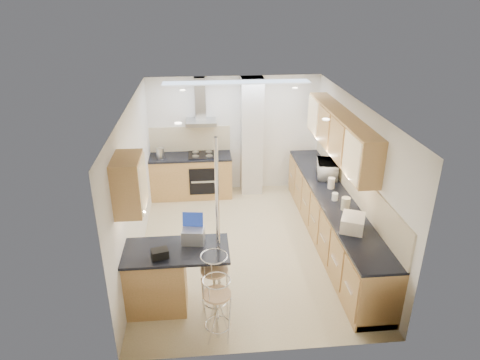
{
  "coord_description": "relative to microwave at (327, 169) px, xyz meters",
  "views": [
    {
      "loc": [
        -0.69,
        -6.32,
        4.13
      ],
      "look_at": [
        -0.08,
        0.2,
        1.18
      ],
      "focal_mm": 32.0,
      "sensor_mm": 36.0,
      "label": 1
    }
  ],
  "objects": [
    {
      "name": "bar_stool_end",
      "position": [
        -2.19,
        -2.41,
        -0.59
      ],
      "size": [
        0.55,
        0.55,
        0.96
      ],
      "primitive_type": null,
      "rotation": [
        0.0,
        0.0,
        0.73
      ],
      "color": "tan",
      "rests_on": "ground"
    },
    {
      "name": "laptop",
      "position": [
        -2.45,
        -2.05,
        -0.03
      ],
      "size": [
        0.32,
        0.26,
        0.2
      ],
      "primitive_type": "cube",
      "rotation": [
        0.0,
        0.0,
        -0.14
      ],
      "color": "#9EA1A5",
      "rests_on": "peninsula"
    },
    {
      "name": "right_counter",
      "position": [
        -0.09,
        -0.76,
        -0.61
      ],
      "size": [
        0.63,
        4.4,
        0.92
      ],
      "color": "#AA8444",
      "rests_on": "ground"
    },
    {
      "name": "back_counter",
      "position": [
        -2.54,
        1.34,
        -0.61
      ],
      "size": [
        1.7,
        0.63,
        0.92
      ],
      "color": "#AA8444",
      "rests_on": "ground"
    },
    {
      "name": "peninsula",
      "position": [
        -2.72,
        -2.21,
        -0.6
      ],
      "size": [
        1.47,
        0.72,
        0.94
      ],
      "color": "#AA8444",
      "rests_on": "ground"
    },
    {
      "name": "room_shell",
      "position": [
        -1.27,
        -0.39,
        0.47
      ],
      "size": [
        3.64,
        4.84,
        2.51
      ],
      "color": "white",
      "rests_on": "ground"
    },
    {
      "name": "jar_c",
      "position": [
        -0.07,
        -1.29,
        -0.05
      ],
      "size": [
        0.17,
        0.17,
        0.21
      ],
      "primitive_type": "cylinder",
      "rotation": [
        0.0,
        0.0,
        -0.23
      ],
      "color": "beige",
      "rests_on": "right_counter"
    },
    {
      "name": "kettle",
      "position": [
        -3.15,
        1.23,
        -0.04
      ],
      "size": [
        0.16,
        0.16,
        0.23
      ],
      "primitive_type": "cylinder",
      "color": "#ABAEB0",
      "rests_on": "back_counter"
    },
    {
      "name": "bar_stool_near",
      "position": [
        -2.18,
        -2.86,
        -0.61
      ],
      "size": [
        0.48,
        0.48,
        0.92
      ],
      "primitive_type": null,
      "rotation": [
        0.0,
        0.0,
        0.37
      ],
      "color": "tan",
      "rests_on": "ground"
    },
    {
      "name": "bread_bin",
      "position": [
        -0.16,
        -1.88,
        -0.05
      ],
      "size": [
        0.45,
        0.5,
        0.21
      ],
      "primitive_type": "cube",
      "rotation": [
        0.0,
        0.0,
        -0.42
      ],
      "color": "white",
      "rests_on": "right_counter"
    },
    {
      "name": "jar_b",
      "position": [
        -0.08,
        0.19,
        -0.08
      ],
      "size": [
        0.14,
        0.14,
        0.15
      ],
      "primitive_type": "cylinder",
      "rotation": [
        0.0,
        0.0,
        -0.32
      ],
      "color": "white",
      "rests_on": "right_counter"
    },
    {
      "name": "microwave",
      "position": [
        0.0,
        0.0,
        0.0
      ],
      "size": [
        0.48,
        0.61,
        0.3
      ],
      "primitive_type": "imported",
      "rotation": [
        0.0,
        0.0,
        1.36
      ],
      "color": "white",
      "rests_on": "right_counter"
    },
    {
      "name": "ground",
      "position": [
        -1.59,
        -0.76,
        -1.07
      ],
      "size": [
        4.8,
        4.8,
        0.0
      ],
      "primitive_type": "plane",
      "color": "#C8B485",
      "rests_on": "ground"
    },
    {
      "name": "jar_a",
      "position": [
        -0.07,
        -0.49,
        -0.06
      ],
      "size": [
        0.15,
        0.15,
        0.19
      ],
      "primitive_type": "cylinder",
      "rotation": [
        0.0,
        0.0,
        -0.36
      ],
      "color": "white",
      "rests_on": "right_counter"
    },
    {
      "name": "jar_d",
      "position": [
        -0.14,
        -0.95,
        -0.09
      ],
      "size": [
        0.13,
        0.13,
        0.13
      ],
      "primitive_type": "cylinder",
      "rotation": [
        0.0,
        0.0,
        -0.41
      ],
      "color": "white",
      "rests_on": "right_counter"
    },
    {
      "name": "bag",
      "position": [
        -2.88,
        -2.37,
        -0.07
      ],
      "size": [
        0.24,
        0.2,
        0.12
      ],
      "primitive_type": "cube",
      "rotation": [
        0.0,
        0.0,
        0.25
      ],
      "color": "black",
      "rests_on": "peninsula"
    }
  ]
}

